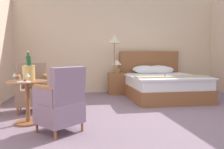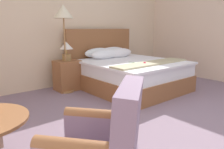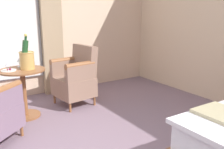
# 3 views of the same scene
# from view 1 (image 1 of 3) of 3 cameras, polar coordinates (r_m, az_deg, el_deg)

# --- Properties ---
(ground_plane) EXTENTS (7.63, 7.63, 0.00)m
(ground_plane) POSITION_cam_1_polar(r_m,az_deg,el_deg) (3.77, 11.63, -11.87)
(ground_plane) COLOR gray
(wall_headboard_side) EXTENTS (6.10, 0.12, 2.85)m
(wall_headboard_side) POSITION_cam_1_polar(r_m,az_deg,el_deg) (6.63, 1.92, 7.82)
(wall_headboard_side) COLOR beige
(wall_headboard_side) RESTS_ON ground
(bed) EXTENTS (1.82, 2.06, 1.23)m
(bed) POSITION_cam_1_polar(r_m,az_deg,el_deg) (5.84, 12.70, -2.50)
(bed) COLOR brown
(bed) RESTS_ON ground
(nightstand) EXTENTS (0.50, 0.39, 0.61)m
(nightstand) POSITION_cam_1_polar(r_m,az_deg,el_deg) (6.17, 1.26, -2.40)
(nightstand) COLOR brown
(nightstand) RESTS_ON ground
(bedside_lamp) EXTENTS (0.27, 0.27, 0.38)m
(bedside_lamp) POSITION_cam_1_polar(r_m,az_deg,el_deg) (6.13, 1.26, 2.63)
(bedside_lamp) COLOR olive
(bedside_lamp) RESTS_ON nightstand
(floor_lamp_brass) EXTENTS (0.37, 0.37, 1.67)m
(floor_lamp_brass) POSITION_cam_1_polar(r_m,az_deg,el_deg) (6.01, 0.64, 8.15)
(floor_lamp_brass) COLOR #A27344
(floor_lamp_brass) RESTS_ON ground
(side_table_round) EXTENTS (0.62, 0.62, 0.69)m
(side_table_round) POSITION_cam_1_polar(r_m,az_deg,el_deg) (3.76, -21.20, -5.92)
(side_table_round) COLOR brown
(side_table_round) RESTS_ON ground
(champagne_bucket) EXTENTS (0.20, 0.20, 0.48)m
(champagne_bucket) POSITION_cam_1_polar(r_m,az_deg,el_deg) (3.77, -20.90, 0.87)
(champagne_bucket) COLOR tan
(champagne_bucket) RESTS_ON side_table_round
(wine_glass_near_bucket) EXTENTS (0.07, 0.07, 0.13)m
(wine_glass_near_bucket) POSITION_cam_1_polar(r_m,az_deg,el_deg) (3.76, -24.07, -0.11)
(wine_glass_near_bucket) COLOR white
(wine_glass_near_bucket) RESTS_ON side_table_round
(wine_glass_near_edge) EXTENTS (0.07, 0.07, 0.14)m
(wine_glass_near_edge) POSITION_cam_1_polar(r_m,az_deg,el_deg) (3.52, -21.15, -0.23)
(wine_glass_near_edge) COLOR white
(wine_glass_near_edge) RESTS_ON side_table_round
(snack_plate) EXTENTS (0.20, 0.20, 0.04)m
(snack_plate) POSITION_cam_1_polar(r_m,az_deg,el_deg) (3.55, -22.03, -1.73)
(snack_plate) COLOR white
(snack_plate) RESTS_ON side_table_round
(armchair_by_window) EXTENTS (0.63, 0.62, 0.94)m
(armchair_by_window) POSITION_cam_1_polar(r_m,az_deg,el_deg) (4.57, -20.10, -3.55)
(armchair_by_window) COLOR brown
(armchair_by_window) RESTS_ON ground
(armchair_facing_bed) EXTENTS (0.75, 0.75, 0.94)m
(armchair_facing_bed) POSITION_cam_1_polar(r_m,az_deg,el_deg) (3.15, -13.15, -7.29)
(armchair_facing_bed) COLOR brown
(armchair_facing_bed) RESTS_ON ground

